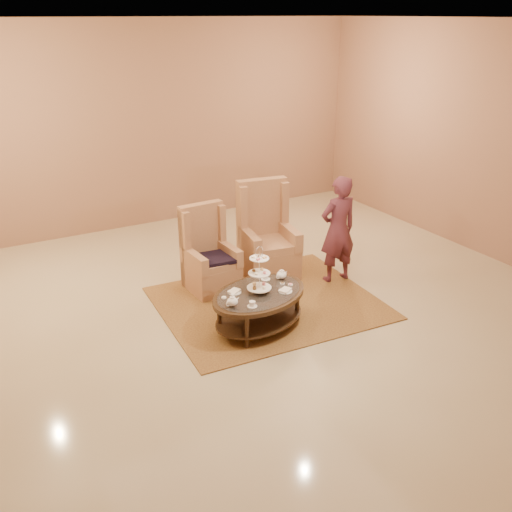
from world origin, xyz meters
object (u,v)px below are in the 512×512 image
tea_table (259,299)px  armchair_right (266,243)px  person (338,230)px  armchair_left (209,261)px

tea_table → armchair_right: size_ratio=1.08×
tea_table → person: bearing=4.5°
tea_table → armchair_right: bearing=39.8°
armchair_right → person: 1.07m
armchair_right → tea_table: bearing=-114.2°
armchair_left → tea_table: bearing=-90.7°
armchair_left → person: 1.85m
tea_table → person: 1.79m
tea_table → armchair_left: armchair_left is taller
person → armchair_left: bearing=-19.3°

